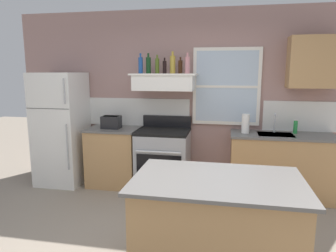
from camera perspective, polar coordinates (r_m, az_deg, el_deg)
name	(u,v)px	position (r m, az deg, el deg)	size (l,w,h in m)	color
back_wall	(186,99)	(4.80, 3.30, 5.08)	(5.40, 0.11, 2.70)	gray
refrigerator	(61,129)	(5.14, -19.24, -0.48)	(0.70, 0.72, 1.76)	white
counter_left_of_stove	(114,156)	(4.92, -9.96, -5.56)	(0.79, 0.63, 0.91)	tan
toaster	(111,122)	(4.79, -10.52, 0.75)	(0.30, 0.20, 0.19)	black
stove_range	(163,159)	(4.67, -0.86, -6.18)	(0.76, 0.69, 1.09)	#9EA0A5
range_hood_shelf	(165,82)	(4.57, -0.65, 8.24)	(0.96, 0.52, 0.24)	white
bottle_blue_liqueur	(141,65)	(4.61, -5.12, 11.24)	(0.07, 0.07, 0.29)	#1E478C
bottle_dark_green_wine	(148,65)	(4.60, -3.66, 11.27)	(0.07, 0.07, 0.29)	#143819
bottle_olive_oil_square	(157,66)	(4.59, -2.02, 11.17)	(0.06, 0.06, 0.27)	#4C601E
bottle_balsamic_dark	(165,67)	(4.53, -0.64, 10.95)	(0.06, 0.06, 0.23)	black
bottle_champagne_gold_foil	(173,64)	(4.56, 0.86, 11.43)	(0.08, 0.08, 0.32)	#B29333
bottle_brown_stout	(180,67)	(4.58, 2.32, 10.99)	(0.06, 0.06, 0.24)	#381E0F
bottle_rose_pink	(187,65)	(4.46, 3.63, 11.31)	(0.07, 0.07, 0.29)	#C67F84
counter_right_with_sink	(281,165)	(4.68, 20.24, -6.89)	(1.43, 0.63, 0.91)	tan
sink_faucet	(275,121)	(4.62, 19.31, 0.95)	(0.03, 0.17, 0.28)	silver
paper_towel_roll	(246,124)	(4.49, 14.23, 0.44)	(0.11, 0.11, 0.27)	white
dish_soap_bottle	(295,127)	(4.68, 22.63, -0.19)	(0.06, 0.06, 0.18)	#268C3F
kitchen_island	(216,229)	(2.77, 8.97, -18.50)	(1.40, 0.90, 0.91)	tan
upper_cabinet_right	(313,62)	(4.69, 25.37, 10.69)	(0.64, 0.32, 0.70)	tan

